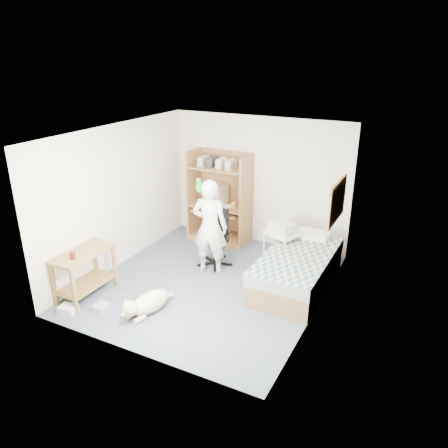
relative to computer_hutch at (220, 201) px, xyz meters
name	(u,v)px	position (x,y,z in m)	size (l,w,h in m)	color
floor	(210,283)	(0.70, -1.74, -0.82)	(4.00, 4.00, 0.00)	#414A59
wall_back	(259,181)	(0.70, 0.26, 0.43)	(3.60, 0.02, 2.50)	silver
wall_right	(322,234)	(2.50, -1.74, 0.43)	(0.02, 4.00, 2.50)	silver
wall_left	(118,197)	(-1.10, -1.74, 0.43)	(0.02, 4.00, 2.50)	silver
ceiling	(208,133)	(0.70, -1.74, 1.68)	(3.60, 4.00, 0.02)	white
computer_hutch	(220,201)	(0.00, 0.00, 0.00)	(1.20, 0.63, 1.80)	brown
bed	(297,269)	(2.00, -1.12, -0.53)	(1.02, 2.02, 0.66)	brown
side_desk	(84,267)	(-0.85, -2.94, -0.33)	(0.50, 1.00, 0.75)	brown
corkboard	(337,201)	(2.47, -0.84, 0.63)	(0.04, 0.94, 0.66)	olive
office_chair	(215,245)	(0.43, -1.03, -0.46)	(0.57, 0.57, 1.00)	black
person	(210,227)	(0.50, -1.33, 0.01)	(0.61, 0.40, 1.67)	white
parrot	(199,186)	(0.30, -1.32, 0.70)	(0.12, 0.21, 0.34)	#15931C
dog	(147,303)	(0.30, -2.91, -0.66)	(0.46, 0.98, 0.37)	tan
printer_cart	(282,244)	(1.53, -0.61, -0.38)	(0.69, 0.63, 0.67)	white
printer	(282,227)	(1.53, -0.61, -0.06)	(0.42, 0.32, 0.18)	#BCBCB6
crt_monitor	(216,194)	(-0.11, 0.01, 0.13)	(0.41, 0.44, 0.36)	beige
keyboard	(216,210)	(-0.03, -0.16, -0.15)	(0.45, 0.16, 0.03)	beige
pencil_cup	(234,205)	(0.34, -0.09, 0.00)	(0.08, 0.08, 0.12)	gold
drink_glass	(73,256)	(-0.80, -3.18, -0.01)	(0.08, 0.08, 0.12)	#43170A
floor_box_a	(68,309)	(-0.77, -3.44, -0.77)	(0.25, 0.20, 0.10)	white
floor_box_b	(101,307)	(-0.38, -3.16, -0.78)	(0.18, 0.22, 0.08)	#B1B1AC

